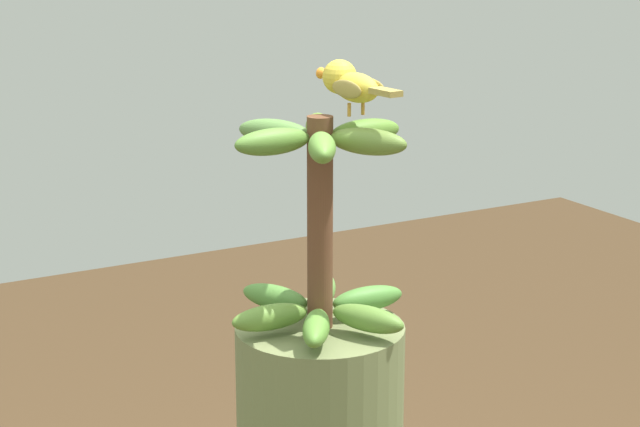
# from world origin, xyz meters

# --- Properties ---
(banana_bunch) EXTENTS (0.26, 0.27, 0.30)m
(banana_bunch) POSITION_xyz_m (-0.00, 0.00, 1.35)
(banana_bunch) COLOR brown
(banana_bunch) RESTS_ON banana_tree
(perched_bird) EXTENTS (0.17, 0.05, 0.07)m
(perched_bird) POSITION_xyz_m (0.00, 0.04, 1.54)
(perched_bird) COLOR #C68933
(perched_bird) RESTS_ON banana_bunch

